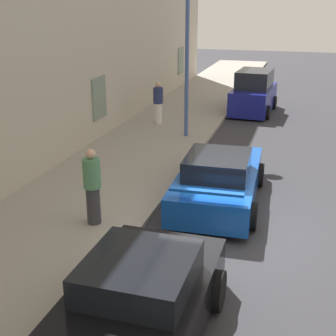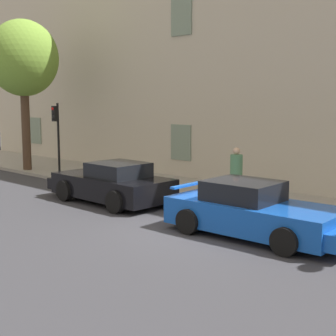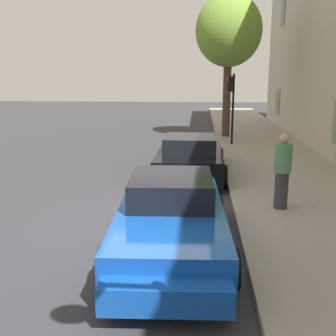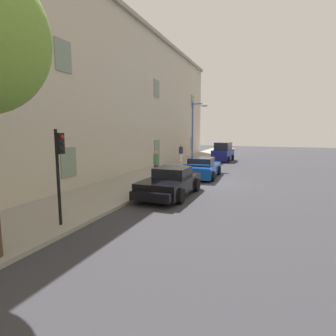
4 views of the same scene
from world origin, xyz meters
name	(u,v)px [view 2 (image 2 of 4)]	position (x,y,z in m)	size (l,w,h in m)	color
ground_plane	(197,229)	(0.00, 0.00, 0.00)	(80.00, 80.00, 0.00)	#333338
sidewalk	(273,204)	(0.00, 3.74, 0.07)	(60.00, 3.88, 0.14)	gray
sportscar_red_lead	(109,184)	(-4.42, 0.67, 0.61)	(4.65, 2.23, 1.36)	black
sportscar_yellow_flank	(259,214)	(1.61, 0.47, 0.60)	(4.85, 2.28, 1.37)	#144CB2
tree_near_kerb	(23,59)	(-12.32, 2.27, 5.22)	(3.20, 3.20, 6.86)	#473323
traffic_light	(56,126)	(-9.91, 2.33, 2.27)	(0.22, 0.36, 3.11)	black
pedestrian_strolling	(236,175)	(-0.84, 2.90, 1.04)	(0.48, 0.48, 1.77)	#333338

